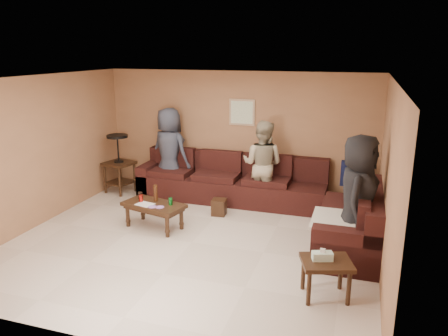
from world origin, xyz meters
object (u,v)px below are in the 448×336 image
at_px(end_table_left, 119,163).
at_px(person_right, 358,198).
at_px(person_middle, 262,164).
at_px(side_table_right, 326,266).
at_px(sectional_sofa, 265,197).
at_px(coffee_table, 154,207).
at_px(waste_bin, 219,207).
at_px(person_left, 170,152).

height_order(end_table_left, person_right, person_right).
relative_size(person_middle, person_right, 0.91).
bearing_deg(side_table_right, person_middle, 116.69).
height_order(sectional_sofa, coffee_table, sectional_sofa).
relative_size(sectional_sofa, coffee_table, 4.14).
distance_m(sectional_sofa, person_right, 2.11).
relative_size(sectional_sofa, person_right, 2.58).
height_order(side_table_right, waste_bin, side_table_right).
bearing_deg(person_right, coffee_table, 95.40).
xyz_separation_m(end_table_left, person_middle, (3.01, 0.08, 0.19)).
height_order(sectional_sofa, person_middle, person_middle).
xyz_separation_m(sectional_sofa, person_middle, (-0.15, 0.41, 0.50)).
height_order(person_middle, person_right, person_right).
xyz_separation_m(coffee_table, waste_bin, (0.85, 0.89, -0.22)).
height_order(side_table_right, person_middle, person_middle).
bearing_deg(person_left, end_table_left, 29.46).
bearing_deg(person_middle, waste_bin, 55.20).
relative_size(sectional_sofa, person_middle, 2.82).
xyz_separation_m(sectional_sofa, person_right, (1.59, -1.27, 0.58)).
distance_m(side_table_right, waste_bin, 3.02).
xyz_separation_m(coffee_table, person_right, (3.22, -0.11, 0.53)).
distance_m(coffee_table, person_middle, 2.20).
height_order(coffee_table, side_table_right, coffee_table).
relative_size(coffee_table, person_middle, 0.68).
xyz_separation_m(side_table_right, person_right, (0.30, 1.18, 0.49)).
distance_m(sectional_sofa, person_left, 2.27).
distance_m(side_table_right, person_middle, 3.23).
distance_m(waste_bin, person_left, 1.75).
bearing_deg(end_table_left, sectional_sofa, -5.99).
relative_size(side_table_right, person_right, 0.39).
distance_m(waste_bin, person_middle, 1.15).
bearing_deg(coffee_table, person_left, 105.73).
xyz_separation_m(end_table_left, person_right, (4.75, -1.61, 0.26)).
distance_m(end_table_left, person_right, 5.02).
bearing_deg(coffee_table, sectional_sofa, 35.40).
bearing_deg(end_table_left, waste_bin, -14.31).
xyz_separation_m(end_table_left, side_table_right, (4.45, -2.79, -0.22)).
xyz_separation_m(end_table_left, person_left, (1.04, 0.24, 0.25)).
distance_m(coffee_table, end_table_left, 2.16).
relative_size(sectional_sofa, waste_bin, 15.82).
bearing_deg(person_right, person_middle, 53.39).
xyz_separation_m(sectional_sofa, person_left, (-2.12, 0.58, 0.57)).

